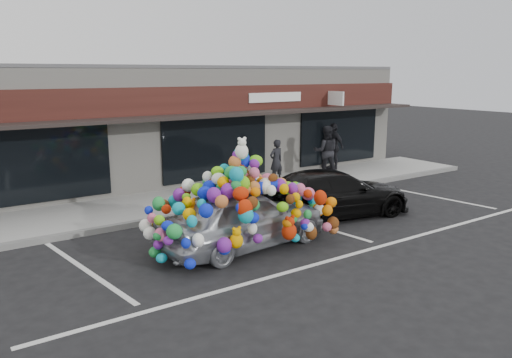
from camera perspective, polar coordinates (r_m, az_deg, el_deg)
ground at (r=12.22m, az=-3.96°, el=-7.39°), size 90.00×90.00×0.00m
shop_building at (r=19.39m, az=-16.81°, el=5.95°), size 24.00×7.20×4.31m
sidewalk at (r=15.63m, az=-11.39°, el=-2.95°), size 26.00×3.00×0.15m
kerb at (r=14.31m, az=-9.03°, el=-4.27°), size 26.00×0.18×0.16m
parking_stripe_left at (r=11.25m, az=-18.92°, el=-9.78°), size 0.73×4.37×0.01m
parking_stripe_mid at (r=13.90m, az=5.67°, el=-4.96°), size 0.73×4.37×0.01m
parking_stripe_right at (r=17.75m, az=19.21°, el=-1.83°), size 0.73×4.37×0.01m
lane_line at (r=11.65m, az=10.56°, el=-8.55°), size 14.00×0.12×0.01m
toy_car at (r=11.72m, az=-1.50°, el=-3.65°), size 3.06×4.65×2.62m
black_sedan at (r=14.44m, az=8.82°, el=-1.64°), size 2.62×4.90×1.35m
pedestrian_a at (r=18.05m, az=2.32°, el=2.08°), size 0.60×0.42×1.56m
pedestrian_b at (r=19.20m, az=7.99°, el=3.16°), size 1.19×1.13×1.94m
pedestrian_c at (r=20.70m, az=8.79°, el=3.72°), size 1.12×0.48×1.90m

